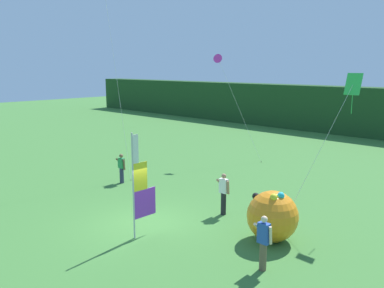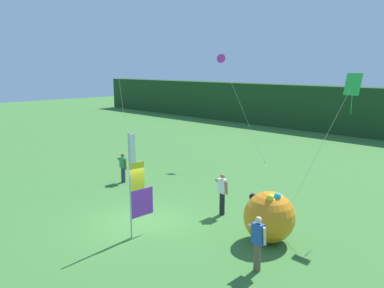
{
  "view_description": "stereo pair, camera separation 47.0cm",
  "coord_description": "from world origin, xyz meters",
  "views": [
    {
      "loc": [
        11.61,
        -9.34,
        6.03
      ],
      "look_at": [
        -0.95,
        3.65,
        2.55
      ],
      "focal_mm": 37.52,
      "sensor_mm": 36.0,
      "label": 1
    },
    {
      "loc": [
        11.94,
        -9.01,
        6.03
      ],
      "look_at": [
        -0.95,
        3.65,
        2.55
      ],
      "focal_mm": 37.52,
      "sensor_mm": 36.0,
      "label": 2
    }
  ],
  "objects": [
    {
      "name": "ground_plane",
      "position": [
        0.0,
        0.0,
        0.0
      ],
      "size": [
        120.0,
        120.0,
        0.0
      ],
      "primitive_type": "plane",
      "color": "#3D7533"
    },
    {
      "name": "banner_flag",
      "position": [
        0.78,
        -0.8,
        1.83
      ],
      "size": [
        0.06,
        1.03,
        3.83
      ],
      "color": "#B7B7BC",
      "rests_on": "ground"
    },
    {
      "name": "person_near_banner",
      "position": [
        -5.25,
        2.77,
        0.83
      ],
      "size": [
        0.55,
        0.48,
        1.57
      ],
      "color": "#2D334C",
      "rests_on": "ground"
    },
    {
      "name": "person_mid_field",
      "position": [
        5.38,
        0.18,
        0.92
      ],
      "size": [
        0.55,
        0.48,
        1.72
      ],
      "color": "brown",
      "rests_on": "ground"
    },
    {
      "name": "person_far_left",
      "position": [
        1.55,
        2.94,
        0.94
      ],
      "size": [
        0.55,
        0.48,
        1.75
      ],
      "color": "black",
      "rests_on": "ground"
    },
    {
      "name": "inflatable_balloon",
      "position": [
        4.41,
        2.15,
        0.91
      ],
      "size": [
        1.8,
        1.8,
        1.87
      ],
      "color": "orange",
      "rests_on": "ground"
    },
    {
      "name": "kite_magenta_delta_0",
      "position": [
        -5.39,
        10.69,
        6.49
      ],
      "size": [
        3.14,
        1.39,
        6.85
      ],
      "color": "brown",
      "rests_on": "ground"
    },
    {
      "name": "kite_green_diamond_2",
      "position": [
        5.35,
        5.69,
        5.13
      ],
      "size": [
        1.61,
        2.79,
        5.81
      ],
      "color": "brown",
      "rests_on": "ground"
    }
  ]
}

